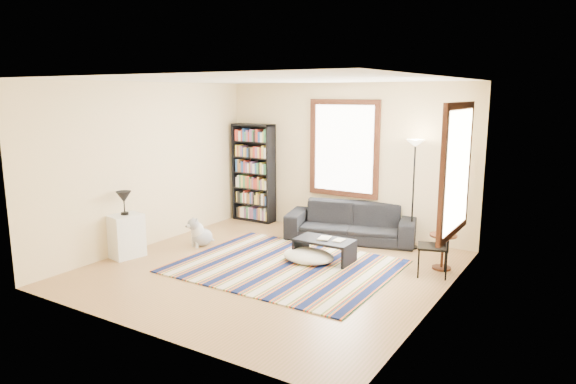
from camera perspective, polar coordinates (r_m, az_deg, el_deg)
The scene contains 21 objects.
floor at distance 7.87m, azimuth -1.94°, elevation -8.85°, with size 5.00×5.00×0.10m, color #A26F4A.
ceiling at distance 7.41m, azimuth -2.09°, elevation 12.77°, with size 5.00×5.00×0.10m, color white.
wall_back at distance 9.70m, azimuth 6.42°, elevation 3.70°, with size 5.00×0.10×2.80m, color beige.
wall_front at distance 5.61m, azimuth -16.69°, elevation -2.03°, with size 5.00×0.10×2.80m, color beige.
wall_left at distance 9.16m, azimuth -15.41°, elevation 2.94°, with size 0.10×5.00×2.80m, color beige.
wall_right at distance 6.46m, azimuth 17.13°, elevation -0.38°, with size 0.10×5.00×2.80m, color beige.
window_back at distance 9.61m, azimuth 6.23°, elevation 4.83°, with size 1.20×0.06×1.60m, color white.
window_right at distance 7.21m, azimuth 18.25°, elevation 2.31°, with size 0.06×1.20×1.60m, color white.
rug at distance 7.92m, azimuth -0.34°, elevation -8.23°, with size 3.16×2.53×0.02m, color #0C163F.
sofa at distance 9.30m, azimuth 7.00°, elevation -3.33°, with size 0.89×2.28×0.67m, color black.
bookshelf at distance 10.55m, azimuth -3.83°, elevation 2.14°, with size 0.90×0.30×2.00m, color black.
coffee_table at distance 8.14m, azimuth 4.07°, elevation -6.48°, with size 0.90×0.50×0.36m, color black.
book_a at distance 8.13m, azimuth 3.46°, elevation -5.09°, with size 0.24×0.18×0.02m, color beige.
book_b at distance 8.06m, azimuth 5.20°, elevation -5.28°, with size 0.15×0.20×0.02m, color beige.
floor_cushion at distance 8.09m, azimuth 2.27°, elevation -7.12°, with size 0.84×0.63×0.21m, color white.
floor_lamp at distance 8.88m, azimuth 13.72°, elevation -0.30°, with size 0.30×0.30×1.86m, color black, non-canonical shape.
side_table at distance 8.09m, azimuth 16.77°, elevation -6.36°, with size 0.40×0.40×0.54m, color #402010.
folding_chair at distance 7.74m, azimuth 15.80°, elevation -5.87°, with size 0.42×0.40×0.86m, color black.
white_cabinet at distance 8.69m, azimuth -17.54°, elevation -4.66°, with size 0.38×0.50×0.70m, color white.
table_lamp at distance 8.57m, azimuth -17.75°, elevation -1.18°, with size 0.24×0.24×0.38m, color black, non-canonical shape.
dog at distance 9.03m, azimuth -9.53°, elevation -4.34°, with size 0.36×0.51×0.51m, color #B5B5B5, non-canonical shape.
Camera 1 is at (4.13, -6.14, 2.62)m, focal length 32.00 mm.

